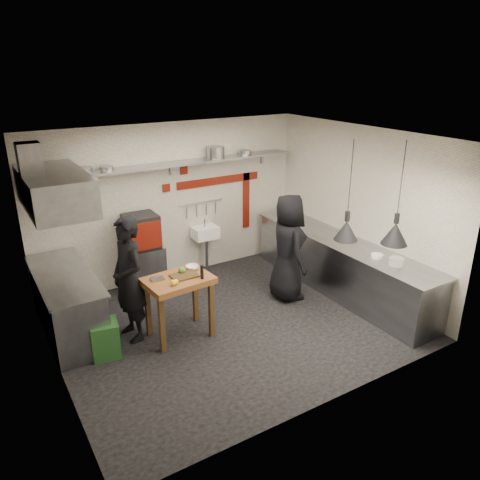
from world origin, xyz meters
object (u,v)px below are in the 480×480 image
green_bin (105,339)px  chef_right (288,248)px  oven_stand (145,268)px  prep_table (179,307)px  combi_oven (141,231)px  chef_left (129,279)px

green_bin → chef_right: (3.11, 0.09, 0.64)m
oven_stand → green_bin: 2.01m
green_bin → prep_table: prep_table is taller
green_bin → prep_table: bearing=-3.8°
combi_oven → green_bin: bearing=-125.9°
chef_right → chef_left: bearing=98.0°
combi_oven → chef_right: chef_right is taller
prep_table → chef_left: size_ratio=0.51×
chef_left → combi_oven: bearing=144.7°
combi_oven → green_bin: combi_oven is taller
combi_oven → chef_right: (1.96, -1.47, -0.20)m
prep_table → chef_left: (-0.60, 0.33, 0.45)m
combi_oven → green_bin: size_ratio=1.16×
combi_oven → prep_table: size_ratio=0.63×
chef_right → oven_stand: bearing=63.3°
oven_stand → chef_right: 2.50m
combi_oven → chef_left: bearing=-117.0°
green_bin → chef_right: size_ratio=0.28×
chef_left → chef_right: (2.63, -0.17, -0.02)m
green_bin → chef_right: chef_right is taller
oven_stand → combi_oven: combi_oven is taller
combi_oven → chef_right: 2.46m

